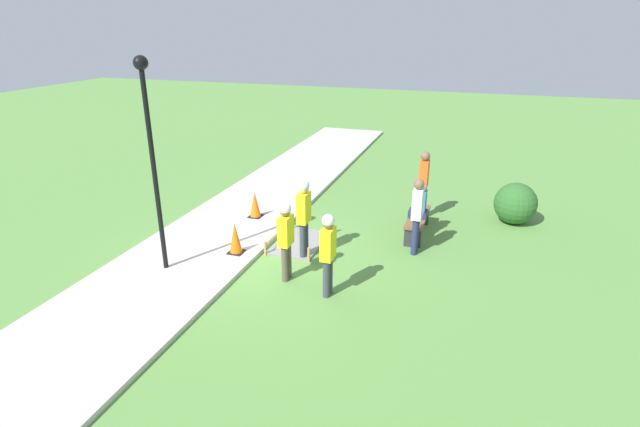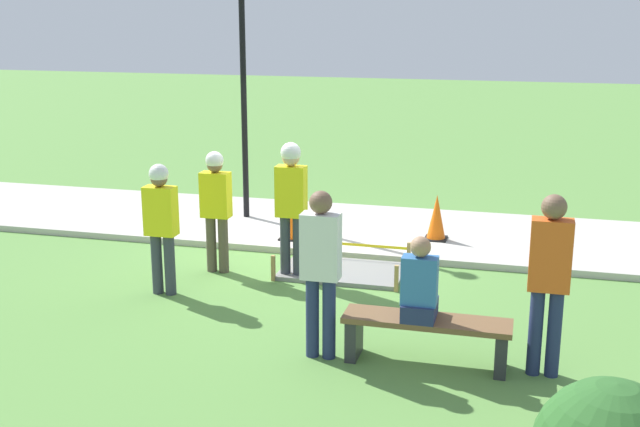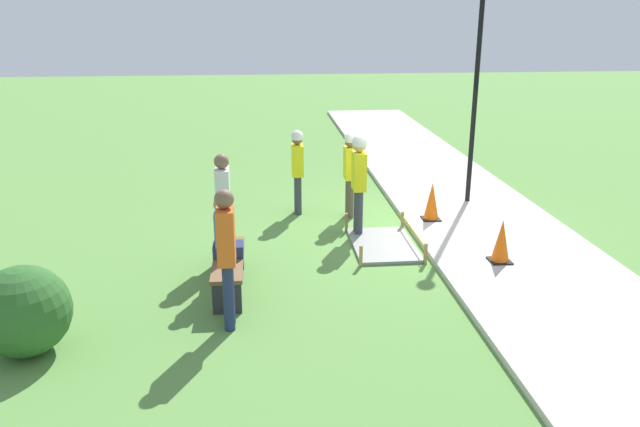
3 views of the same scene
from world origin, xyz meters
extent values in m
plane|color=#5B8E42|center=(0.00, 0.00, 0.00)|extent=(60.00, 60.00, 0.00)
cube|color=#BCB7AD|center=(0.00, -1.46, 0.05)|extent=(28.00, 2.93, 0.10)
cube|color=gray|center=(-0.83, 0.66, 0.03)|extent=(1.68, 1.07, 0.06)
cube|color=tan|center=(-1.67, 0.13, 0.18)|extent=(0.05, 0.05, 0.36)
cube|color=tan|center=(0.01, 0.13, 0.18)|extent=(0.05, 0.05, 0.36)
cube|color=tan|center=(-1.67, 1.19, 0.18)|extent=(0.05, 0.05, 0.36)
cube|color=tan|center=(0.01, 1.19, 0.18)|extent=(0.05, 0.05, 0.36)
cube|color=yellow|center=(-0.83, 0.13, 0.27)|extent=(1.68, 0.00, 0.04)
cube|color=black|center=(-1.92, -1.03, 0.11)|extent=(0.34, 0.34, 0.02)
cone|color=orange|center=(-1.92, -1.03, 0.46)|extent=(0.29, 0.29, 0.68)
cube|color=black|center=(0.26, -0.49, 0.11)|extent=(0.34, 0.34, 0.02)
cone|color=orange|center=(0.26, -0.49, 0.48)|extent=(0.29, 0.29, 0.71)
cube|color=#2D2D33|center=(-3.09, 3.27, 0.22)|extent=(0.12, 0.40, 0.45)
cube|color=#2D2D33|center=(-1.57, 3.27, 0.22)|extent=(0.12, 0.40, 0.45)
cube|color=brown|center=(-2.33, 3.27, 0.48)|extent=(1.73, 0.44, 0.06)
cube|color=navy|center=(-2.25, 3.27, 0.60)|extent=(0.34, 0.44, 0.18)
cube|color=#336BAD|center=(-2.25, 3.35, 0.94)|extent=(0.36, 0.20, 0.50)
sphere|color=#A37A5B|center=(-2.25, 3.35, 1.29)|extent=(0.21, 0.21, 0.21)
cylinder|color=#383D47|center=(-0.29, 1.01, 0.43)|extent=(0.14, 0.14, 0.87)
cylinder|color=#383D47|center=(-0.11, 1.01, 0.43)|extent=(0.14, 0.14, 0.87)
cube|color=yellow|center=(-0.20, 1.01, 1.21)|extent=(0.40, 0.22, 0.69)
sphere|color=tan|center=(-0.20, 1.01, 1.68)|extent=(0.24, 0.24, 0.24)
sphere|color=white|center=(-0.20, 1.01, 1.74)|extent=(0.27, 0.27, 0.27)
cylinder|color=brown|center=(0.79, 1.01, 0.40)|extent=(0.14, 0.14, 0.79)
cylinder|color=brown|center=(0.97, 1.01, 0.40)|extent=(0.14, 0.14, 0.79)
cube|color=yellow|center=(0.88, 1.01, 1.11)|extent=(0.40, 0.22, 0.63)
sphere|color=brown|center=(0.88, 1.01, 1.53)|extent=(0.21, 0.21, 0.21)
sphere|color=white|center=(0.88, 1.01, 1.59)|extent=(0.25, 0.25, 0.25)
cylinder|color=#383D47|center=(1.13, 2.02, 0.40)|extent=(0.14, 0.14, 0.79)
cylinder|color=#383D47|center=(1.31, 2.02, 0.40)|extent=(0.14, 0.14, 0.79)
cube|color=yellow|center=(1.22, 2.02, 1.11)|extent=(0.40, 0.22, 0.63)
sphere|color=brown|center=(1.22, 2.02, 1.53)|extent=(0.21, 0.21, 0.21)
sphere|color=white|center=(1.22, 2.02, 1.59)|extent=(0.25, 0.25, 0.25)
cylinder|color=navy|center=(-3.59, 3.22, 0.45)|extent=(0.14, 0.14, 0.91)
cylinder|color=navy|center=(-3.41, 3.22, 0.45)|extent=(0.14, 0.14, 0.91)
cube|color=#E55B1E|center=(-3.50, 3.22, 1.27)|extent=(0.40, 0.22, 0.72)
sphere|color=brown|center=(-3.50, 3.22, 1.75)|extent=(0.25, 0.25, 0.25)
cylinder|color=navy|center=(-1.32, 3.37, 0.44)|extent=(0.14, 0.14, 0.88)
cylinder|color=navy|center=(-1.14, 3.37, 0.44)|extent=(0.14, 0.14, 0.88)
cube|color=silver|center=(-1.23, 3.37, 1.22)|extent=(0.40, 0.22, 0.69)
sphere|color=brown|center=(-1.23, 3.37, 1.69)|extent=(0.24, 0.24, 0.24)
cylinder|color=black|center=(1.39, -1.59, 2.18)|extent=(0.10, 0.10, 4.16)
camera|label=1|loc=(9.49, 4.61, 5.11)|focal=28.00mm
camera|label=2|loc=(-3.22, 10.98, 3.62)|focal=45.00mm
camera|label=3|loc=(-10.91, 2.77, 3.96)|focal=35.00mm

